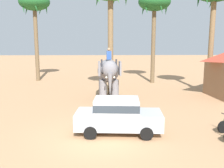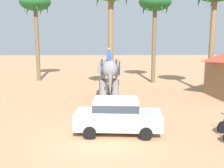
{
  "view_description": "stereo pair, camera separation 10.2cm",
  "coord_description": "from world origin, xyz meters",
  "px_view_note": "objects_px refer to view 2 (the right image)",
  "views": [
    {
      "loc": [
        0.42,
        -11.56,
        4.52
      ],
      "look_at": [
        0.8,
        4.95,
        1.6
      ],
      "focal_mm": 41.37,
      "sensor_mm": 36.0,
      "label": 1
    },
    {
      "loc": [
        0.52,
        -11.57,
        4.52
      ],
      "look_at": [
        0.8,
        4.95,
        1.6
      ],
      "focal_mm": 41.37,
      "sensor_mm": 36.0,
      "label": 2
    }
  ],
  "objects_px": {
    "elephant_with_mahout": "(109,73)",
    "palm_tree_far_back": "(155,5)",
    "car_sedan_foreground": "(117,114)",
    "palm_tree_behind_elephant": "(35,5)"
  },
  "relations": [
    {
      "from": "palm_tree_behind_elephant",
      "to": "palm_tree_far_back",
      "type": "bearing_deg",
      "value": -7.38
    },
    {
      "from": "elephant_with_mahout",
      "to": "palm_tree_behind_elephant",
      "type": "distance_m",
      "value": 13.23
    },
    {
      "from": "car_sedan_foreground",
      "to": "palm_tree_far_back",
      "type": "relative_size",
      "value": 0.47
    },
    {
      "from": "car_sedan_foreground",
      "to": "palm_tree_behind_elephant",
      "type": "xyz_separation_m",
      "value": [
        -7.97,
        16.03,
        7.03
      ]
    },
    {
      "from": "elephant_with_mahout",
      "to": "palm_tree_far_back",
      "type": "distance_m",
      "value": 10.53
    },
    {
      "from": "car_sedan_foreground",
      "to": "palm_tree_behind_elephant",
      "type": "bearing_deg",
      "value": 116.45
    },
    {
      "from": "elephant_with_mahout",
      "to": "palm_tree_behind_elephant",
      "type": "bearing_deg",
      "value": 130.0
    },
    {
      "from": "car_sedan_foreground",
      "to": "palm_tree_far_back",
      "type": "distance_m",
      "value": 16.55
    },
    {
      "from": "palm_tree_behind_elephant",
      "to": "elephant_with_mahout",
      "type": "bearing_deg",
      "value": -50.0
    },
    {
      "from": "palm_tree_behind_elephant",
      "to": "palm_tree_far_back",
      "type": "xyz_separation_m",
      "value": [
        12.21,
        -1.58,
        -0.15
      ]
    }
  ]
}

